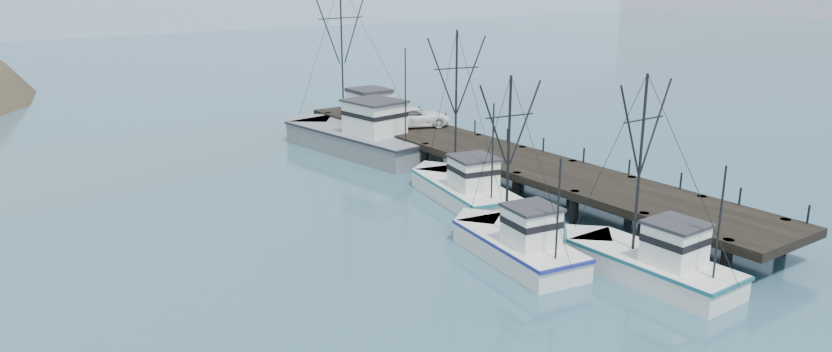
{
  "coord_description": "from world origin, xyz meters",
  "views": [
    {
      "loc": [
        -20.69,
        -22.66,
        14.82
      ],
      "look_at": [
        4.59,
        12.69,
        2.5
      ],
      "focal_mm": 32.0,
      "sensor_mm": 36.0,
      "label": 1
    }
  ],
  "objects_px": {
    "trawler_mid": "(515,244)",
    "trawler_far": "(462,188)",
    "work_vessel": "(357,137)",
    "pier_shed": "(369,105)",
    "pier": "(496,156)",
    "trawler_near": "(648,262)",
    "pickup_truck": "(416,117)"
  },
  "relations": [
    {
      "from": "pier",
      "to": "pier_shed",
      "type": "xyz_separation_m",
      "value": [
        -1.5,
        14.61,
        1.73
      ]
    },
    {
      "from": "pier",
      "to": "pickup_truck",
      "type": "bearing_deg",
      "value": 87.98
    },
    {
      "from": "trawler_near",
      "to": "work_vessel",
      "type": "xyz_separation_m",
      "value": [
        1.89,
        30.66,
        0.41
      ]
    },
    {
      "from": "trawler_near",
      "to": "trawler_far",
      "type": "xyz_separation_m",
      "value": [
        0.58,
        15.19,
        0.0
      ]
    },
    {
      "from": "trawler_mid",
      "to": "trawler_far",
      "type": "distance_m",
      "value": 10.4
    },
    {
      "from": "work_vessel",
      "to": "pier_shed",
      "type": "bearing_deg",
      "value": 35.82
    },
    {
      "from": "trawler_near",
      "to": "pickup_truck",
      "type": "distance_m",
      "value": 28.91
    },
    {
      "from": "trawler_near",
      "to": "trawler_mid",
      "type": "relative_size",
      "value": 1.05
    },
    {
      "from": "pier_shed",
      "to": "pickup_truck",
      "type": "xyz_separation_m",
      "value": [
        1.87,
        -4.18,
        -0.62
      ]
    },
    {
      "from": "pickup_truck",
      "to": "work_vessel",
      "type": "bearing_deg",
      "value": 80.24
    },
    {
      "from": "trawler_mid",
      "to": "pickup_truck",
      "type": "height_order",
      "value": "trawler_mid"
    },
    {
      "from": "trawler_near",
      "to": "pier_shed",
      "type": "relative_size",
      "value": 3.24
    },
    {
      "from": "trawler_near",
      "to": "pier",
      "type": "bearing_deg",
      "value": 72.05
    },
    {
      "from": "pier",
      "to": "trawler_near",
      "type": "bearing_deg",
      "value": -107.95
    },
    {
      "from": "pier",
      "to": "trawler_mid",
      "type": "distance_m",
      "value": 15.31
    },
    {
      "from": "trawler_near",
      "to": "pickup_truck",
      "type": "height_order",
      "value": "trawler_near"
    },
    {
      "from": "trawler_mid",
      "to": "trawler_far",
      "type": "height_order",
      "value": "trawler_far"
    },
    {
      "from": "trawler_near",
      "to": "trawler_far",
      "type": "distance_m",
      "value": 15.2
    },
    {
      "from": "pier",
      "to": "trawler_near",
      "type": "relative_size",
      "value": 4.25
    },
    {
      "from": "trawler_near",
      "to": "trawler_mid",
      "type": "bearing_deg",
      "value": 122.24
    },
    {
      "from": "pier",
      "to": "pier_shed",
      "type": "distance_m",
      "value": 14.78
    },
    {
      "from": "pier",
      "to": "trawler_mid",
      "type": "xyz_separation_m",
      "value": [
        -9.33,
        -12.11,
        -0.87
      ]
    },
    {
      "from": "work_vessel",
      "to": "pier_shed",
      "type": "distance_m",
      "value": 3.65
    },
    {
      "from": "trawler_mid",
      "to": "work_vessel",
      "type": "relative_size",
      "value": 0.57
    },
    {
      "from": "work_vessel",
      "to": "pier_shed",
      "type": "relative_size",
      "value": 5.39
    },
    {
      "from": "trawler_mid",
      "to": "pickup_truck",
      "type": "xyz_separation_m",
      "value": [
        9.69,
        22.53,
        1.98
      ]
    },
    {
      "from": "trawler_mid",
      "to": "pier_shed",
      "type": "height_order",
      "value": "trawler_mid"
    },
    {
      "from": "trawler_mid",
      "to": "pickup_truck",
      "type": "relative_size",
      "value": 1.72
    },
    {
      "from": "pier",
      "to": "trawler_far",
      "type": "xyz_separation_m",
      "value": [
        -5.18,
        -2.58,
        -0.87
      ]
    },
    {
      "from": "trawler_near",
      "to": "pickup_truck",
      "type": "xyz_separation_m",
      "value": [
        6.12,
        28.19,
        1.98
      ]
    },
    {
      "from": "work_vessel",
      "to": "pier",
      "type": "bearing_deg",
      "value": -73.29
    },
    {
      "from": "pier",
      "to": "trawler_near",
      "type": "distance_m",
      "value": 18.7
    }
  ]
}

